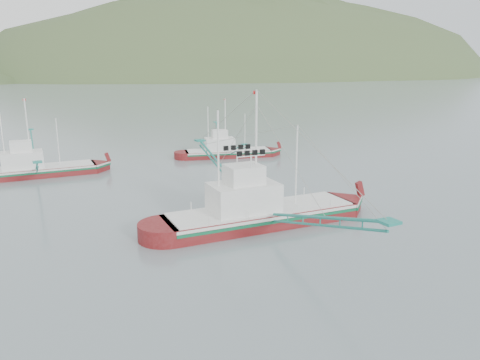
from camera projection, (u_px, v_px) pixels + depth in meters
name	position (u px, v px, depth m)	size (l,w,h in m)	color
ground	(273.00, 234.00, 38.33)	(1200.00, 1200.00, 0.00)	slate
main_boat	(259.00, 205.00, 40.04)	(17.09, 30.68, 12.41)	#620E10
bg_boat_right	(227.00, 145.00, 69.18)	(13.10, 22.49, 9.28)	#620E10
bg_boat_left	(34.00, 165.00, 57.35)	(14.14, 25.41, 10.28)	#620E10
headland_right	(260.00, 75.00, 515.51)	(684.00, 432.00, 306.00)	#3E522A
ridge_distant	(45.00, 75.00, 535.83)	(960.00, 400.00, 240.00)	slate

